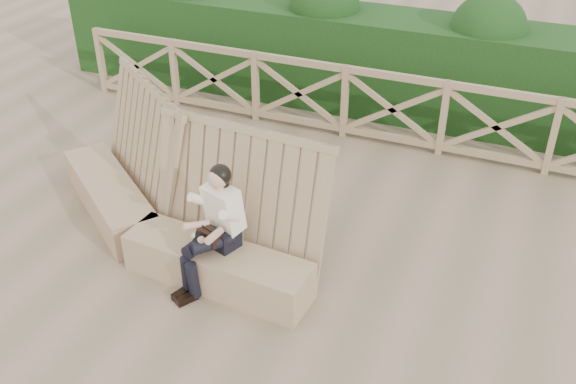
% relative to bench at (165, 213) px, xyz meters
% --- Properties ---
extents(ground, '(60.00, 60.00, 0.00)m').
position_rel_bench_xyz_m(ground, '(1.70, -0.21, -0.39)').
color(ground, brown).
rests_on(ground, ground).
extents(bench, '(3.83, 1.99, 1.57)m').
position_rel_bench_xyz_m(bench, '(0.00, 0.00, 0.00)').
color(bench, '#987557').
rests_on(bench, ground).
extents(woman, '(0.57, 0.84, 1.35)m').
position_rel_bench_xyz_m(woman, '(0.87, -0.39, 0.33)').
color(woman, black).
rests_on(woman, ground).
extents(guardrail, '(10.10, 0.09, 1.10)m').
position_rel_bench_xyz_m(guardrail, '(1.70, 3.29, 0.16)').
color(guardrail, '#84684D').
rests_on(guardrail, ground).
extents(hedge, '(12.00, 1.20, 1.50)m').
position_rel_bench_xyz_m(hedge, '(1.70, 4.49, 0.36)').
color(hedge, black).
rests_on(hedge, ground).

